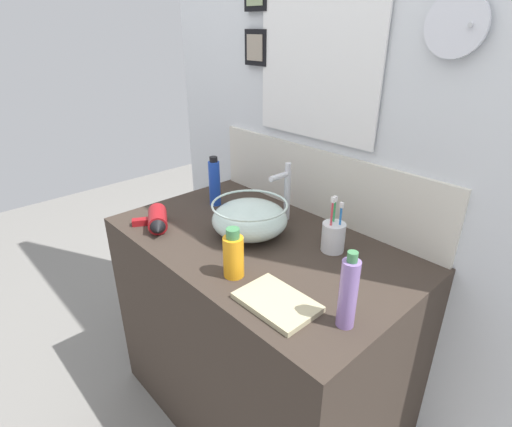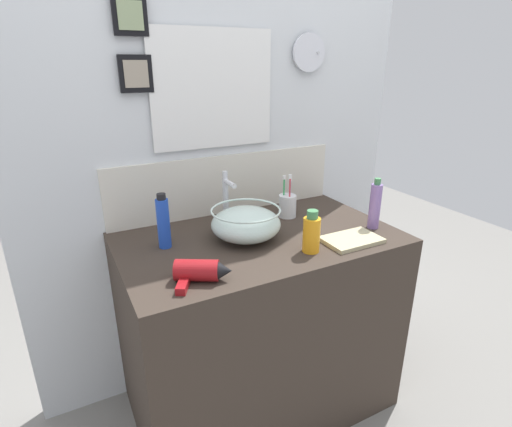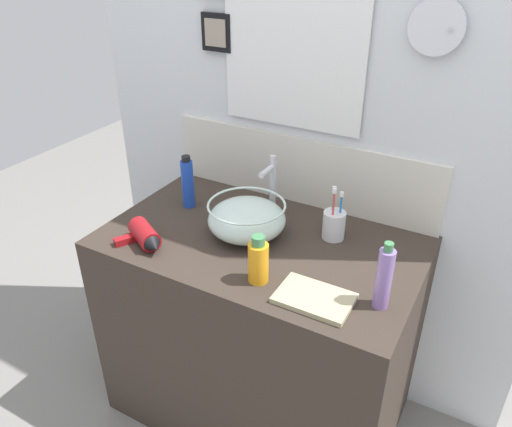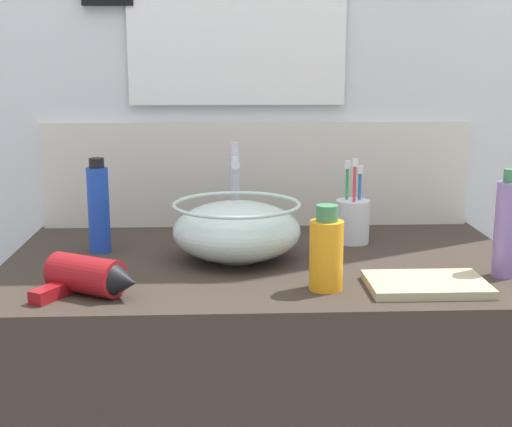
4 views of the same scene
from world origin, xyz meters
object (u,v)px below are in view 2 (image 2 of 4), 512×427
at_px(glass_bowl_sink, 246,223).
at_px(hand_towel, 352,240).
at_px(toothbrush_cup, 287,205).
at_px(shampoo_bottle, 375,205).
at_px(spray_bottle, 311,233).
at_px(faucet, 227,195).
at_px(soap_dispenser, 163,222).
at_px(hair_drier, 201,271).

height_order(glass_bowl_sink, hand_towel, glass_bowl_sink).
bearing_deg(glass_bowl_sink, toothbrush_cup, 25.81).
distance_m(toothbrush_cup, shampoo_bottle, 0.37).
bearing_deg(shampoo_bottle, spray_bottle, -169.75).
xyz_separation_m(shampoo_bottle, hand_towel, (-0.17, -0.07, -0.09)).
relative_size(shampoo_bottle, hand_towel, 0.97).
distance_m(shampoo_bottle, spray_bottle, 0.36).
bearing_deg(faucet, hand_towel, -48.64).
bearing_deg(faucet, toothbrush_cup, -10.72).
relative_size(toothbrush_cup, spray_bottle, 1.25).
bearing_deg(glass_bowl_sink, shampoo_bottle, -15.44).
distance_m(shampoo_bottle, soap_dispenser, 0.84).
xyz_separation_m(soap_dispenser, hand_towel, (0.64, -0.29, -0.09)).
distance_m(hair_drier, soap_dispenser, 0.30).
distance_m(faucet, toothbrush_cup, 0.28).
distance_m(soap_dispenser, spray_bottle, 0.54).
bearing_deg(hair_drier, faucet, 56.46).
height_order(faucet, shampoo_bottle, faucet).
xyz_separation_m(glass_bowl_sink, soap_dispenser, (-0.30, 0.07, 0.03)).
bearing_deg(faucet, spray_bottle, -67.66).
bearing_deg(faucet, soap_dispenser, -160.21).
bearing_deg(glass_bowl_sink, spray_bottle, -52.44).
height_order(hair_drier, shampoo_bottle, shampoo_bottle).
xyz_separation_m(spray_bottle, hand_towel, (0.19, -0.01, -0.06)).
xyz_separation_m(glass_bowl_sink, spray_bottle, (0.16, -0.21, 0.01)).
bearing_deg(shampoo_bottle, hand_towel, -157.82).
bearing_deg(hair_drier, spray_bottle, 1.86).
distance_m(glass_bowl_sink, hair_drier, 0.35).
bearing_deg(faucet, hair_drier, -123.54).
height_order(toothbrush_cup, shampoo_bottle, shampoo_bottle).
relative_size(soap_dispenser, hand_towel, 0.96).
distance_m(faucet, hair_drier, 0.49).
height_order(hair_drier, hand_towel, hair_drier).
distance_m(spray_bottle, hand_towel, 0.20).
bearing_deg(toothbrush_cup, soap_dispenser, -174.31).
height_order(glass_bowl_sink, faucet, faucet).
bearing_deg(hand_towel, shampoo_bottle, 22.18).
bearing_deg(hand_towel, glass_bowl_sink, 148.47).
xyz_separation_m(shampoo_bottle, soap_dispenser, (-0.81, 0.22, 0.00)).
distance_m(toothbrush_cup, hand_towel, 0.35).
xyz_separation_m(faucet, soap_dispenser, (-0.30, -0.11, -0.03)).
relative_size(shampoo_bottle, spray_bottle, 1.34).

